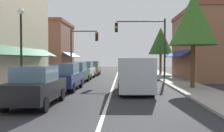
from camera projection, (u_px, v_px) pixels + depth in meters
ground_plane at (115, 80)px, 23.33m from camera, size 80.00×80.00×0.00m
sidewalk_left at (59, 80)px, 23.57m from camera, size 2.60×56.00×0.12m
sidewalk_right at (173, 80)px, 23.09m from camera, size 2.60×56.00×0.12m
lane_center_stripe at (115, 80)px, 23.33m from camera, size 0.14×52.00×0.01m
storefront_right_block at (204, 45)px, 24.83m from camera, size 5.75×10.20×6.91m
storefront_far_left at (50, 48)px, 33.62m from camera, size 6.49×8.20×7.10m
parked_car_nearest_left at (36, 86)px, 10.74m from camera, size 1.81×4.11×1.77m
parked_car_second_left at (65, 77)px, 16.10m from camera, size 1.81×4.11×1.77m
parked_car_third_left at (76, 73)px, 20.73m from camera, size 1.88×4.15×1.77m
parked_car_far_left at (85, 70)px, 25.32m from camera, size 1.84×4.13×1.77m
parked_car_distant_left at (93, 68)px, 30.77m from camera, size 1.83×4.12×1.77m
van_in_lane at (134, 74)px, 14.96m from camera, size 2.11×5.23×2.12m
traffic_signal_mast_arm at (148, 38)px, 23.62m from camera, size 4.94×0.50×5.97m
traffic_signal_left_corner at (80, 46)px, 25.86m from camera, size 3.02×0.50×5.26m
street_lamp_left_near at (21, 37)px, 13.43m from camera, size 0.36×0.36×4.88m
tree_right_near at (193, 20)px, 16.40m from camera, size 3.19×3.19×6.52m
tree_right_far at (161, 41)px, 31.72m from camera, size 3.18×3.18×6.16m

